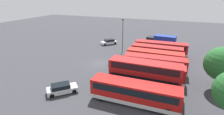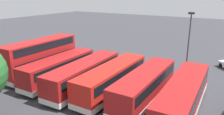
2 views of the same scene
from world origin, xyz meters
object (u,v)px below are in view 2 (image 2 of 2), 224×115
Objects in this scene: bus_double_decker_sixth at (41,56)px; bus_single_deck_seventh at (25,57)px; bus_single_deck_fourth at (85,74)px; lamp_post_tall at (189,40)px; waste_bin_yellow at (124,63)px; bus_single_deck_fifth at (60,68)px; car_hatchback_silver at (69,47)px; bus_single_deck_near_end at (183,96)px; bus_single_deck_second at (145,85)px; bus_single_deck_third at (112,78)px.

bus_single_deck_seventh is at bearing -5.97° from bus_double_decker_sixth.
bus_single_deck_seventh is (3.78, -0.40, -0.82)m from bus_double_decker_sixth.
bus_double_decker_sixth is at bearing 174.03° from bus_single_deck_seventh.
bus_single_deck_fourth is 1.40× the size of lamp_post_tall.
bus_single_deck_seventh is 13.83m from waste_bin_yellow.
bus_single_deck_fifth reaches higher than car_hatchback_silver.
car_hatchback_silver is at bearing -5.06° from lamp_post_tall.
bus_double_decker_sixth is at bearing -0.09° from bus_single_deck_near_end.
lamp_post_tall is (-12.49, -9.32, 3.09)m from bus_single_deck_fifth.
bus_single_deck_fifth is at bearing 4.25° from bus_single_deck_second.
bus_single_deck_second is 9.27m from lamp_post_tall.
car_hatchback_silver is at bearing -63.96° from bus_double_decker_sixth.
bus_single_deck_second is 6.92m from bus_single_deck_fourth.
bus_single_deck_fourth and bus_single_deck_seventh have the same top height.
bus_single_deck_fourth is at bearing 8.87° from bus_single_deck_third.
bus_double_decker_sixth is at bearing 28.95° from lamp_post_tall.
bus_single_deck_third is 19.03m from car_hatchback_silver.
bus_single_deck_seventh is (21.69, -0.42, -0.00)m from bus_single_deck_near_end.
lamp_post_tall is at bearing -133.67° from bus_single_deck_fourth.
bus_single_deck_near_end is 9.61m from lamp_post_tall.
bus_single_deck_third is 7.01m from bus_single_deck_fifth.
bus_single_deck_seventh reaches higher than waste_bin_yellow.
bus_double_decker_sixth is 18.48m from lamp_post_tall.
bus_single_deck_third is 9.08m from waste_bin_yellow.
bus_single_deck_near_end reaches higher than waste_bin_yellow.
bus_single_deck_second is at bearing -174.39° from bus_single_deck_fourth.
bus_single_deck_third is 1.07× the size of bus_double_decker_sixth.
bus_single_deck_near_end is 17.93m from bus_double_decker_sixth.
bus_single_deck_fourth is at bearing 46.33° from lamp_post_tall.
bus_single_deck_second is at bearing 179.84° from bus_single_deck_seventh.
bus_single_deck_seventh is 12.24× the size of waste_bin_yellow.
bus_single_deck_second is 1.05× the size of bus_double_decker_sixth.
bus_single_deck_fourth is 7.31m from bus_double_decker_sixth.
bus_single_deck_near_end is 1.10× the size of bus_single_deck_second.
bus_single_deck_fourth is (6.88, 0.68, 0.00)m from bus_single_deck_second.
waste_bin_yellow is (-11.08, -8.19, -1.15)m from bus_single_deck_seventh.
bus_single_deck_near_end is at bearing 179.91° from bus_double_decker_sixth.
bus_single_deck_near_end is at bearing 178.88° from bus_single_deck_seventh.
bus_double_decker_sixth is (3.55, -0.44, 0.83)m from bus_single_deck_fifth.
bus_single_deck_second is 22.04m from car_hatchback_silver.
bus_double_decker_sixth is 0.89× the size of bus_single_deck_seventh.
bus_double_decker_sixth is (7.26, -0.33, 0.82)m from bus_single_deck_fourth.
bus_single_deck_third is at bearing 57.65° from lamp_post_tall.
bus_single_deck_fourth reaches higher than car_hatchback_silver.
bus_single_deck_seventh is at bearing 98.12° from car_hatchback_silver.
bus_single_deck_third reaches higher than car_hatchback_silver.
lamp_post_tall is at bearing -102.59° from bus_single_deck_second.
car_hatchback_silver is (1.48, -10.37, -0.92)m from bus_single_deck_seventh.
bus_single_deck_second is at bearing -177.40° from bus_single_deck_third.
bus_single_deck_fifth is 3.67m from bus_double_decker_sixth.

